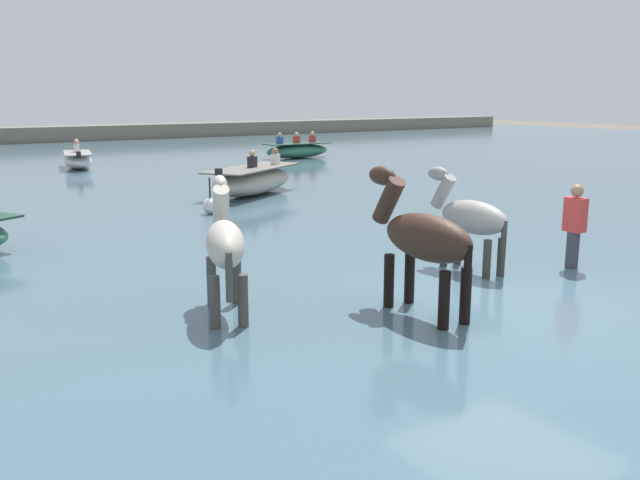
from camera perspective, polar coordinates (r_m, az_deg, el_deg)
name	(u,v)px	position (r m, az deg, el deg)	size (l,w,h in m)	color
ground_plane	(512,323)	(9.44, 15.97, -6.78)	(120.00, 120.00, 0.00)	#666051
water_surface	(202,210)	(17.37, -9.95, 2.54)	(90.00, 90.00, 0.29)	#476675
horse_lead_grey	(470,219)	(10.72, 12.62, 1.72)	(0.45, 1.70, 1.86)	gray
horse_trailing_pinto	(225,246)	(8.42, -8.09, -0.52)	(0.99, 1.77, 1.95)	beige
horse_flank_dark_bay	(423,240)	(8.41, 8.73, -0.04)	(0.52, 1.90, 2.08)	#382319
boat_far_inshore	(253,181)	(18.90, -5.72, 5.04)	(3.76, 3.03, 1.23)	#B2AD9E
boat_far_offshore	(78,160)	(27.40, -19.87, 6.42)	(1.61, 3.02, 1.07)	silver
boat_distant_west	(297,150)	(30.02, -1.93, 7.63)	(3.16, 1.22, 1.14)	#337556
person_wading_mid	(574,232)	(11.39, 20.75, 0.63)	(0.20, 0.32, 1.63)	#383842
channel_buoy	(210,206)	(15.86, -9.30, 2.89)	(0.37, 0.37, 0.85)	silver
far_shoreline	(7,138)	(43.78, -25.01, 7.88)	(80.00, 2.40, 1.19)	#706B5B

